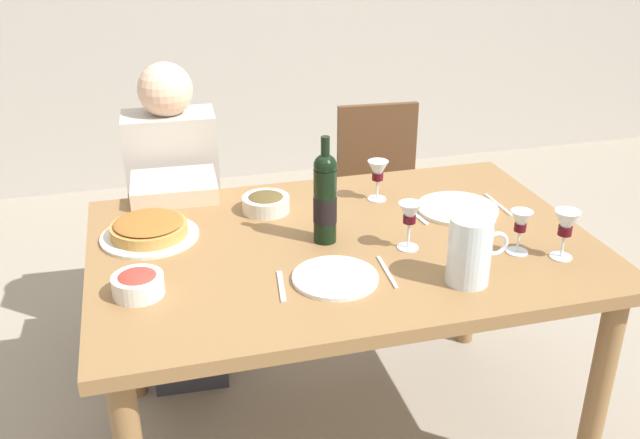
# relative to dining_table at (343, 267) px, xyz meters

# --- Properties ---
(ground_plane) EXTENTS (8.00, 8.00, 0.00)m
(ground_plane) POSITION_rel_dining_table_xyz_m (0.00, 0.00, -0.67)
(ground_plane) COLOR gray
(dining_table) EXTENTS (1.50, 1.00, 0.76)m
(dining_table) POSITION_rel_dining_table_xyz_m (0.00, 0.00, 0.00)
(dining_table) COLOR olive
(dining_table) RESTS_ON ground
(wine_bottle) EXTENTS (0.07, 0.07, 0.33)m
(wine_bottle) POSITION_rel_dining_table_xyz_m (-0.05, 0.01, 0.23)
(wine_bottle) COLOR black
(wine_bottle) RESTS_ON dining_table
(water_pitcher) EXTENTS (0.17, 0.12, 0.19)m
(water_pitcher) POSITION_rel_dining_table_xyz_m (0.25, -0.32, 0.18)
(water_pitcher) COLOR silver
(water_pitcher) RESTS_ON dining_table
(baked_tart) EXTENTS (0.30, 0.30, 0.06)m
(baked_tart) POSITION_rel_dining_table_xyz_m (-0.56, 0.17, 0.12)
(baked_tart) COLOR silver
(baked_tart) RESTS_ON dining_table
(salad_bowl) EXTENTS (0.14, 0.14, 0.07)m
(salad_bowl) POSITION_rel_dining_table_xyz_m (-0.61, -0.16, 0.13)
(salad_bowl) COLOR white
(salad_bowl) RESTS_ON dining_table
(olive_bowl) EXTENTS (0.16, 0.16, 0.06)m
(olive_bowl) POSITION_rel_dining_table_xyz_m (-0.18, 0.27, 0.12)
(olive_bowl) COLOR silver
(olive_bowl) RESTS_ON dining_table
(wine_glass_left_diner) EXTENTS (0.06, 0.06, 0.13)m
(wine_glass_left_diner) POSITION_rel_dining_table_xyz_m (0.47, -0.20, 0.18)
(wine_glass_left_diner) COLOR silver
(wine_glass_left_diner) RESTS_ON dining_table
(wine_glass_right_diner) EXTENTS (0.07, 0.07, 0.15)m
(wine_glass_right_diner) POSITION_rel_dining_table_xyz_m (0.17, -0.10, 0.20)
(wine_glass_right_diner) COLOR silver
(wine_glass_right_diner) RESTS_ON dining_table
(wine_glass_centre) EXTENTS (0.07, 0.07, 0.15)m
(wine_glass_centre) POSITION_rel_dining_table_xyz_m (0.58, -0.27, 0.19)
(wine_glass_centre) COLOR silver
(wine_glass_centre) RESTS_ON dining_table
(wine_glass_spare) EXTENTS (0.07, 0.07, 0.14)m
(wine_glass_spare) POSITION_rel_dining_table_xyz_m (0.20, 0.27, 0.19)
(wine_glass_spare) COLOR silver
(wine_glass_spare) RESTS_ON dining_table
(dinner_plate_left_setting) EXTENTS (0.27, 0.27, 0.01)m
(dinner_plate_left_setting) POSITION_rel_dining_table_xyz_m (0.43, 0.11, 0.10)
(dinner_plate_left_setting) COLOR silver
(dinner_plate_left_setting) RESTS_ON dining_table
(dinner_plate_right_setting) EXTENTS (0.24, 0.24, 0.01)m
(dinner_plate_right_setting) POSITION_rel_dining_table_xyz_m (-0.09, -0.22, 0.10)
(dinner_plate_right_setting) COLOR white
(dinner_plate_right_setting) RESTS_ON dining_table
(fork_left_setting) EXTENTS (0.03, 0.16, 0.00)m
(fork_left_setting) POSITION_rel_dining_table_xyz_m (0.28, 0.11, 0.09)
(fork_left_setting) COLOR silver
(fork_left_setting) RESTS_ON dining_table
(knife_left_setting) EXTENTS (0.01, 0.18, 0.00)m
(knife_left_setting) POSITION_rel_dining_table_xyz_m (0.58, 0.11, 0.09)
(knife_left_setting) COLOR silver
(knife_left_setting) RESTS_ON dining_table
(knife_right_setting) EXTENTS (0.02, 0.18, 0.00)m
(knife_right_setting) POSITION_rel_dining_table_xyz_m (0.06, -0.22, 0.09)
(knife_right_setting) COLOR silver
(knife_right_setting) RESTS_ON dining_table
(spoon_right_setting) EXTENTS (0.04, 0.16, 0.00)m
(spoon_right_setting) POSITION_rel_dining_table_xyz_m (-0.24, -0.22, 0.09)
(spoon_right_setting) COLOR silver
(spoon_right_setting) RESTS_ON dining_table
(chair_left) EXTENTS (0.42, 0.42, 0.87)m
(chair_left) POSITION_rel_dining_table_xyz_m (-0.45, 0.89, -0.17)
(chair_left) COLOR brown
(chair_left) RESTS_ON ground
(diner_left) EXTENTS (0.35, 0.51, 1.16)m
(diner_left) POSITION_rel_dining_table_xyz_m (-0.46, 0.65, -0.05)
(diner_left) COLOR #B7B2A8
(diner_left) RESTS_ON ground
(chair_right) EXTENTS (0.43, 0.43, 0.87)m
(chair_right) POSITION_rel_dining_table_xyz_m (0.46, 0.90, -0.17)
(chair_right) COLOR brown
(chair_right) RESTS_ON ground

